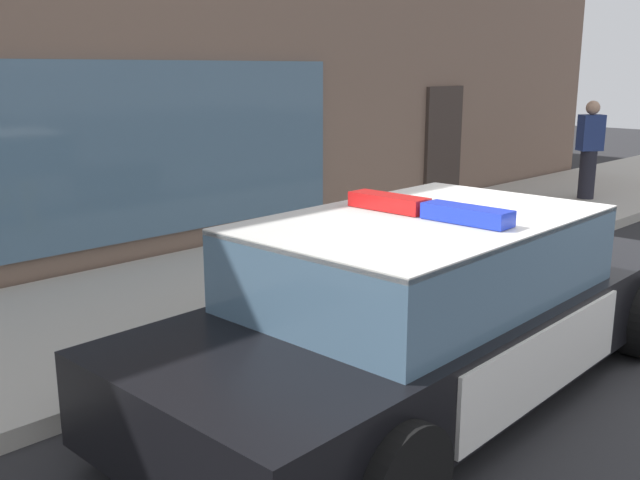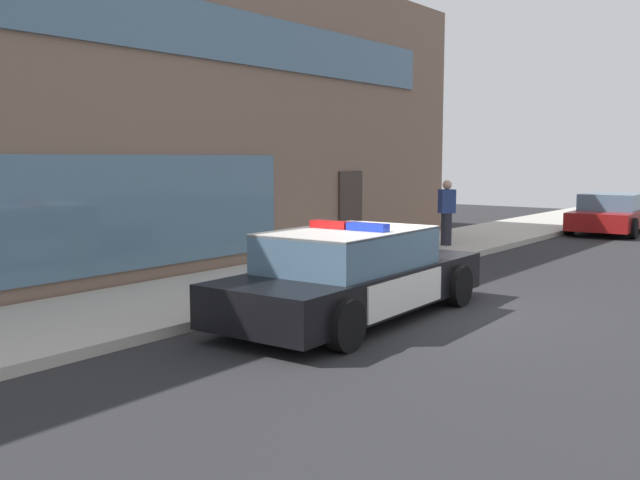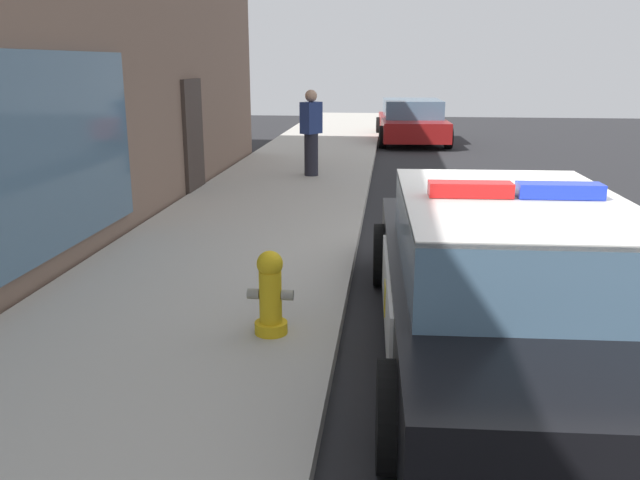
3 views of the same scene
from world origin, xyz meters
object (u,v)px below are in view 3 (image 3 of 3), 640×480
police_cruiser (504,278)px  pedestrian_on_sidewalk (311,133)px  car_down_street (412,121)px  fire_hydrant (271,294)px

police_cruiser → pedestrian_on_sidewalk: size_ratio=3.06×
car_down_street → fire_hydrant: bearing=171.1°
police_cruiser → fire_hydrant: police_cruiser is taller
fire_hydrant → car_down_street: car_down_street is taller
car_down_street → pedestrian_on_sidewalk: pedestrian_on_sidewalk is taller
police_cruiser → car_down_street: size_ratio=1.12×
police_cruiser → pedestrian_on_sidewalk: 8.40m
car_down_street → pedestrian_on_sidewalk: 7.69m
fire_hydrant → pedestrian_on_sidewalk: 8.11m
pedestrian_on_sidewalk → car_down_street: bearing=-71.8°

